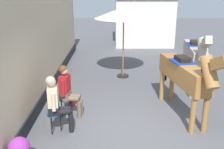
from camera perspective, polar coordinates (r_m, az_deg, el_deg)
name	(u,v)px	position (r m, az deg, el deg)	size (l,w,h in m)	color
ground_plane	(124,87)	(9.08, 2.51, -2.66)	(40.00, 40.00, 0.00)	#56565B
pub_facade_wall	(32,54)	(7.49, -16.72, 4.26)	(0.34, 14.00, 3.40)	#CCB793
distant_cottage	(143,13)	(15.61, 6.74, 12.98)	(3.40, 2.60, 3.50)	silver
seated_visitor_near	(55,101)	(6.22, -12.05, -5.68)	(0.61, 0.48, 1.39)	#194C99
seated_visitor_far	(67,88)	(6.93, -9.66, -2.96)	(0.61, 0.48, 1.39)	#194C99
saddled_horse_near	(185,74)	(6.94, 15.36, 0.03)	(0.86, 2.97, 2.06)	#9E6B38
saddled_horse_far	(195,54)	(9.06, 17.33, 4.14)	(0.71, 2.99, 2.06)	#B2A899
cafe_parasol	(123,13)	(9.59, 2.44, 13.02)	(2.10, 2.10, 2.58)	black
satchel_bag	(72,102)	(7.79, -8.54, -5.79)	(0.28, 0.12, 0.20)	maroon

